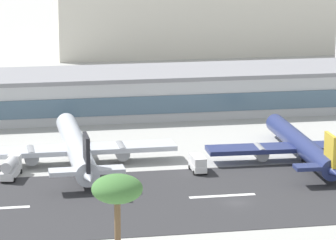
% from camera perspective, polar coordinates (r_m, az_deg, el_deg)
% --- Properties ---
extents(ground_plane, '(1400.00, 1400.00, 0.00)m').
position_cam_1_polar(ground_plane, '(162.22, 4.24, -5.10)').
color(ground_plane, '#A8A8A3').
extents(runway_strip, '(800.00, 37.11, 0.08)m').
position_cam_1_polar(runway_strip, '(166.18, 3.86, -4.64)').
color(runway_strip, '#2D2D30').
rests_on(runway_strip, ground_plane).
extents(runway_centreline_dash_4, '(12.00, 1.20, 0.01)m').
position_cam_1_polar(runway_centreline_dash_4, '(165.81, 3.35, -4.66)').
color(runway_centreline_dash_4, white).
rests_on(runway_centreline_dash_4, runway_strip).
extents(terminal_building, '(159.22, 24.11, 10.69)m').
position_cam_1_polar(terminal_building, '(233.26, -1.60, 1.73)').
color(terminal_building, '#B7BABC').
rests_on(terminal_building, ground_plane).
extents(distant_hotel_block, '(98.76, 28.79, 33.94)m').
position_cam_1_polar(distant_hotel_block, '(333.84, 1.65, 7.01)').
color(distant_hotel_block, beige).
rests_on(distant_hotel_block, ground_plane).
extents(airliner_black_tail_gate_0, '(40.13, 50.05, 10.45)m').
position_cam_1_polar(airliner_black_tail_gate_0, '(185.80, -5.61, -1.77)').
color(airliner_black_tail_gate_0, silver).
rests_on(airliner_black_tail_gate_0, ground_plane).
extents(airliner_gold_tail_gate_1, '(39.09, 46.09, 9.62)m').
position_cam_1_polar(airliner_gold_tail_gate_1, '(189.63, 8.28, -1.63)').
color(airliner_gold_tail_gate_1, navy).
rests_on(airliner_gold_tail_gate_1, ground_plane).
extents(service_box_truck_0, '(2.71, 6.01, 3.25)m').
position_cam_1_polar(service_box_truck_0, '(180.41, 1.84, -2.66)').
color(service_box_truck_0, white).
rests_on(service_box_truck_0, ground_plane).
extents(service_fuel_truck_1, '(4.56, 8.88, 3.95)m').
position_cam_1_polar(service_fuel_truck_1, '(178.87, -9.61, -2.88)').
color(service_fuel_truck_1, white).
rests_on(service_fuel_truck_1, ground_plane).
extents(palm_tree_0, '(6.38, 6.38, 17.65)m').
position_cam_1_polar(palm_tree_0, '(115.12, -3.13, -4.48)').
color(palm_tree_0, brown).
rests_on(palm_tree_0, ground_plane).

